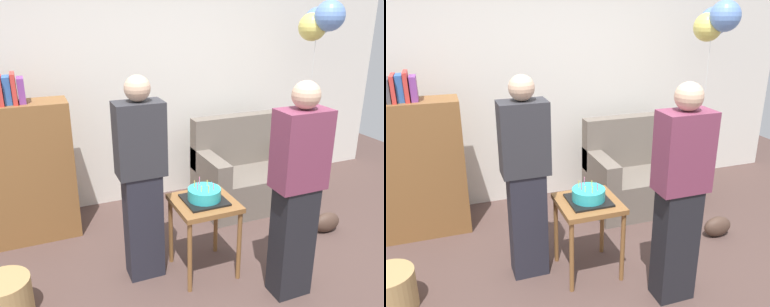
% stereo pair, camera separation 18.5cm
% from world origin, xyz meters
% --- Properties ---
extents(ground_plane, '(8.00, 8.00, 0.00)m').
position_xyz_m(ground_plane, '(0.00, 0.00, 0.00)').
color(ground_plane, '#4C3833').
extents(wall_back, '(6.00, 0.10, 2.70)m').
position_xyz_m(wall_back, '(0.00, 2.05, 1.35)').
color(wall_back, silver).
rests_on(wall_back, ground_plane).
extents(couch, '(1.10, 0.70, 0.96)m').
position_xyz_m(couch, '(0.84, 1.41, 0.34)').
color(couch, '#6B6056').
rests_on(couch, ground_plane).
extents(bookshelf, '(0.80, 0.36, 1.61)m').
position_xyz_m(bookshelf, '(-1.37, 1.56, 0.68)').
color(bookshelf, brown).
rests_on(bookshelf, ground_plane).
extents(side_table, '(0.48, 0.48, 0.64)m').
position_xyz_m(side_table, '(-0.10, 0.46, 0.54)').
color(side_table, brown).
rests_on(side_table, ground_plane).
extents(birthday_cake, '(0.32, 0.32, 0.17)m').
position_xyz_m(birthday_cake, '(-0.10, 0.46, 0.69)').
color(birthday_cake, black).
rests_on(birthday_cake, side_table).
extents(person_blowing_candles, '(0.36, 0.22, 1.63)m').
position_xyz_m(person_blowing_candles, '(-0.56, 0.61, 0.83)').
color(person_blowing_candles, '#23232D').
rests_on(person_blowing_candles, ground_plane).
extents(person_holding_cake, '(0.36, 0.22, 1.63)m').
position_xyz_m(person_holding_cake, '(0.39, -0.04, 0.83)').
color(person_holding_cake, black).
rests_on(person_holding_cake, ground_plane).
extents(wicker_basket, '(0.36, 0.36, 0.30)m').
position_xyz_m(wicker_basket, '(-1.61, 0.50, 0.15)').
color(wicker_basket, '#A88451').
rests_on(wicker_basket, ground_plane).
extents(handbag, '(0.28, 0.14, 0.20)m').
position_xyz_m(handbag, '(1.25, 0.55, 0.10)').
color(handbag, '#473328').
rests_on(handbag, ground_plane).
extents(balloon_bunch, '(0.37, 0.47, 2.14)m').
position_xyz_m(balloon_bunch, '(1.56, 1.32, 1.94)').
color(balloon_bunch, silver).
rests_on(balloon_bunch, ground_plane).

